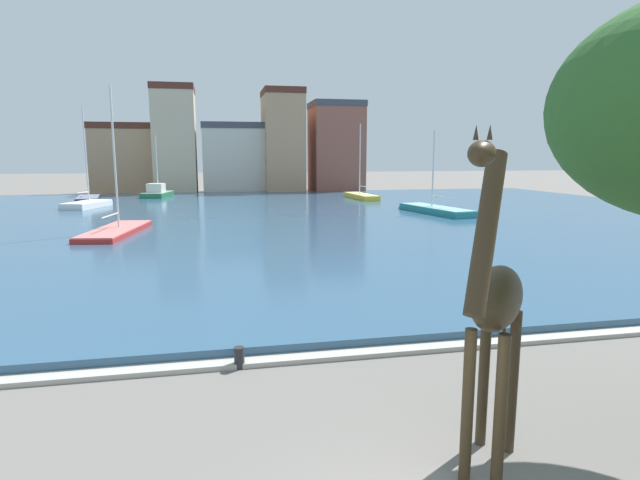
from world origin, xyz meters
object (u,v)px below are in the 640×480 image
sailboat_yellow (359,197)px  sailboat_navy (89,199)px  giraffe_statue (495,307)px  mooring_bollard (239,358)px  sailboat_red (120,231)px  sailboat_green (158,194)px  sailboat_white (90,205)px  sailboat_teal (430,211)px

sailboat_yellow → sailboat_navy: bearing=170.4°
giraffe_statue → mooring_bollard: size_ratio=10.41×
sailboat_red → sailboat_green: bearing=91.1°
sailboat_yellow → mooring_bollard: (-14.94, -42.09, -0.20)m
sailboat_white → sailboat_yellow: sailboat_white is taller
sailboat_white → sailboat_yellow: 26.71m
giraffe_statue → sailboat_green: sailboat_green is taller
sailboat_white → sailboat_teal: bearing=-20.1°
sailboat_teal → sailboat_red: (-22.83, -6.34, -0.08)m
sailboat_yellow → sailboat_navy: 28.92m
sailboat_navy → sailboat_teal: bearing=-32.8°
sailboat_teal → sailboat_red: size_ratio=1.04×
sailboat_green → sailboat_yellow: size_ratio=0.86×
giraffe_statue → sailboat_green: 54.52m
sailboat_teal → sailboat_green: bearing=137.5°
sailboat_teal → sailboat_red: bearing=-164.5°
giraffe_statue → sailboat_red: bearing=110.5°
giraffe_statue → sailboat_white: size_ratio=0.57×
giraffe_statue → mooring_bollard: bearing=126.8°
sailboat_red → mooring_bollard: sailboat_red is taller
sailboat_teal → sailboat_navy: bearing=147.2°
sailboat_green → sailboat_red: sailboat_red is taller
sailboat_teal → sailboat_yellow: size_ratio=1.13×
sailboat_white → sailboat_yellow: size_ratio=1.11×
sailboat_navy → sailboat_red: size_ratio=1.01×
sailboat_red → giraffe_statue: bearing=-69.5°
giraffe_statue → mooring_bollard: 6.39m
sailboat_yellow → sailboat_red: size_ratio=0.92×
giraffe_statue → sailboat_yellow: size_ratio=0.63×
giraffe_statue → sailboat_teal: bearing=67.7°
sailboat_navy → sailboat_red: 26.95m
sailboat_green → sailboat_red: bearing=-88.9°
sailboat_teal → mooring_bollard: size_ratio=18.56×
sailboat_white → mooring_bollard: (11.40, -37.69, -0.22)m
sailboat_white → sailboat_red: bearing=-72.3°
sailboat_white → sailboat_teal: (28.15, -10.31, -0.03)m
giraffe_statue → sailboat_teal: sailboat_teal is taller
sailboat_teal → sailboat_white: bearing=159.9°
giraffe_statue → sailboat_teal: size_ratio=0.56×
sailboat_teal → sailboat_yellow: (-1.80, 14.71, 0.01)m
sailboat_teal → sailboat_navy: 36.07m
giraffe_statue → sailboat_navy: 54.48m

